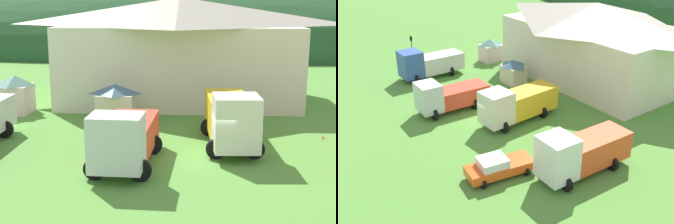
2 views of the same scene
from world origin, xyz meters
TOP-DOWN VIEW (x-y plane):
  - ground_plane at (0.00, 0.00)m, footprint 200.00×200.00m
  - forested_hill_backdrop at (0.00, 70.58)m, footprint 165.99×60.00m
  - depot_building at (-2.37, 16.47)m, footprint 21.04×12.70m
  - play_shed_cream at (-6.64, 8.15)m, footprint 2.81×2.18m
  - play_shed_pink at (-14.84, 10.53)m, footprint 2.41×2.70m
  - tow_truck_silver at (-4.53, -1.43)m, footprint 3.55×7.23m
  - heavy_rig_striped at (1.19, 2.54)m, footprint 3.52×7.98m
  - traffic_cone_near_pickup at (7.18, 4.50)m, footprint 0.36×0.36m

SIDE VIEW (x-z plane):
  - ground_plane at x=0.00m, z-range 0.00..0.00m
  - forested_hill_backdrop at x=0.00m, z-range -13.68..13.68m
  - traffic_cone_near_pickup at x=7.18m, z-range -0.27..0.27m
  - play_shed_cream at x=-6.64m, z-range 0.04..2.81m
  - play_shed_pink at x=-14.84m, z-range 0.05..3.01m
  - tow_truck_silver at x=-4.53m, z-range -0.04..3.23m
  - heavy_rig_striped at x=1.19m, z-range 0.05..3.59m
  - depot_building at x=-2.37m, z-range 0.14..9.00m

